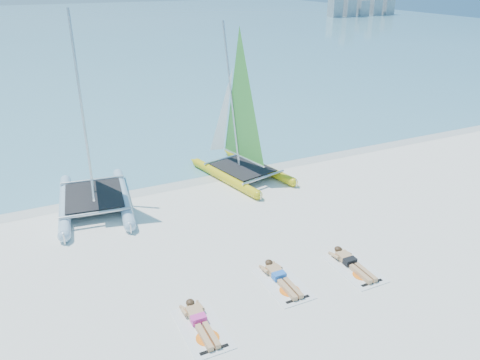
% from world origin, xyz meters
% --- Properties ---
extents(ground, '(140.00, 140.00, 0.00)m').
position_xyz_m(ground, '(0.00, 0.00, 0.00)').
color(ground, white).
rests_on(ground, ground).
extents(sea, '(140.00, 115.00, 0.01)m').
position_xyz_m(sea, '(0.00, 63.00, 0.01)').
color(sea, '#76B1C5').
rests_on(sea, ground).
extents(wet_sand_strip, '(140.00, 1.40, 0.01)m').
position_xyz_m(wet_sand_strip, '(0.00, 5.50, 0.00)').
color(wet_sand_strip, silver).
rests_on(wet_sand_strip, ground).
extents(distant_skyline, '(14.00, 2.00, 5.00)m').
position_xyz_m(distant_skyline, '(53.71, 62.00, 1.94)').
color(distant_skyline, '#9CA7AC').
rests_on(distant_skyline, ground).
extents(catamaran_blue, '(3.04, 5.35, 6.94)m').
position_xyz_m(catamaran_blue, '(-4.02, 4.87, 2.07)').
color(catamaran_blue, '#A4C7D8').
rests_on(catamaran_blue, ground).
extents(catamaran_yellow, '(3.17, 5.07, 6.28)m').
position_xyz_m(catamaran_yellow, '(1.89, 5.35, 1.98)').
color(catamaran_yellow, yellow).
rests_on(catamaran_yellow, ground).
extents(towel_a, '(1.00, 1.85, 0.02)m').
position_xyz_m(towel_a, '(-2.84, -2.90, 0.01)').
color(towel_a, white).
rests_on(towel_a, ground).
extents(sunbather_a, '(0.37, 1.73, 0.26)m').
position_xyz_m(sunbather_a, '(-2.84, -2.70, 0.12)').
color(sunbather_a, tan).
rests_on(sunbather_a, towel_a).
extents(towel_b, '(1.00, 1.85, 0.02)m').
position_xyz_m(towel_b, '(-0.20, -2.20, 0.01)').
color(towel_b, white).
rests_on(towel_b, ground).
extents(sunbather_b, '(0.37, 1.73, 0.26)m').
position_xyz_m(sunbather_b, '(-0.20, -2.01, 0.12)').
color(sunbather_b, tan).
rests_on(sunbather_b, towel_b).
extents(towel_c, '(1.00, 1.85, 0.02)m').
position_xyz_m(towel_c, '(2.01, -2.48, 0.01)').
color(towel_c, white).
rests_on(towel_c, ground).
extents(sunbather_c, '(0.37, 1.73, 0.26)m').
position_xyz_m(sunbather_c, '(2.01, -2.28, 0.12)').
color(sunbather_c, tan).
rests_on(sunbather_c, towel_c).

